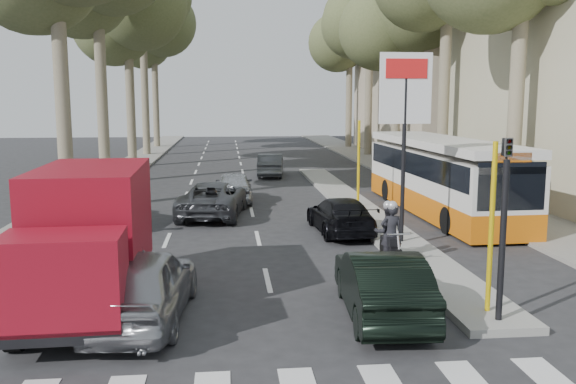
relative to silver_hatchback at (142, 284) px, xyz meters
name	(u,v)px	position (x,y,z in m)	size (l,w,h in m)	color
ground	(317,307)	(3.50, 0.45, -0.73)	(120.00, 120.00, 0.00)	#28282B
sidewalk_right	(394,168)	(12.10, 25.45, -0.67)	(3.20, 70.00, 0.12)	gray
median_left	(131,166)	(-4.50, 28.45, -0.67)	(2.40, 64.00, 0.12)	gray
traffic_island	(358,208)	(6.75, 11.45, -0.65)	(1.50, 26.00, 0.16)	gray
building_far	(453,51)	(19.00, 34.45, 7.27)	(11.00, 20.00, 16.00)	#B7A88E
billboard	(405,120)	(6.75, 5.45, 2.97)	(1.50, 12.10, 5.60)	yellow
traffic_light_island	(505,198)	(6.75, -1.05, 1.75)	(0.16, 0.41, 3.60)	black
tree_l_c	(129,7)	(-4.27, 28.56, 9.30)	(7.40, 7.20, 13.71)	#6B604C
tree_l_e	(155,26)	(-4.47, 44.56, 9.99)	(7.40, 7.20, 14.49)	#6B604C
tree_r_c	(400,12)	(12.53, 26.56, 8.96)	(7.40, 7.20, 13.32)	#6B604C
tree_r_d	(372,8)	(12.63, 34.56, 10.34)	(7.40, 7.20, 14.88)	#6B604C
tree_r_e	(351,30)	(12.73, 42.56, 9.65)	(7.40, 7.20, 14.10)	#6B604C
silver_hatchback	(142,284)	(0.00, 0.00, 0.00)	(1.73, 4.31, 1.47)	#A4A6AC
dark_hatchback	(382,283)	(4.69, -0.21, -0.07)	(1.41, 4.06, 1.34)	black
queue_car_a	(213,199)	(1.14, 10.76, -0.08)	(2.16, 4.68, 1.30)	#46484D
queue_car_b	(340,215)	(5.30, 7.45, -0.15)	(1.63, 4.01, 1.16)	black
queue_car_c	(234,187)	(1.95, 13.90, -0.08)	(1.54, 3.83, 1.31)	#A4A8AC
queue_car_d	(271,165)	(4.13, 22.45, -0.10)	(1.35, 3.87, 1.28)	#494C51
queue_car_e	(97,205)	(-2.80, 9.57, -0.03)	(1.98, 4.87, 1.41)	black
red_truck	(88,237)	(-1.15, 0.78, 0.80)	(2.24, 5.49, 2.90)	black
city_bus	(441,174)	(9.70, 10.45, 0.77)	(2.70, 10.93, 2.86)	#CE600B
motorcycle	(389,234)	(5.90, 3.66, 0.04)	(0.72, 2.01, 1.71)	black
pedestrian_far	(475,188)	(11.26, 10.96, 0.16)	(0.99, 0.44, 1.54)	#685E4E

